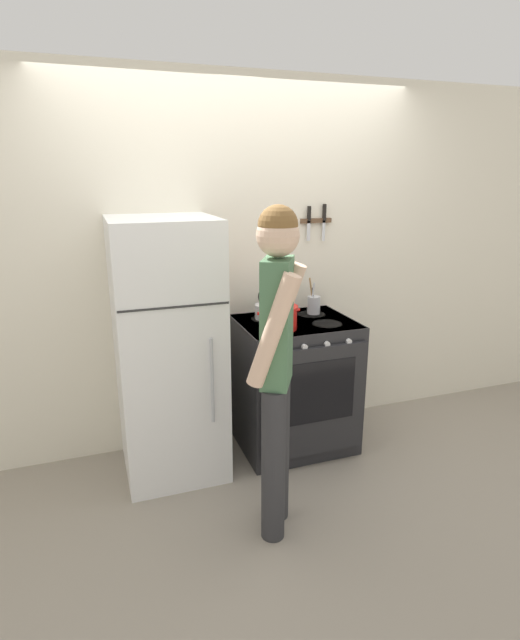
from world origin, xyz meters
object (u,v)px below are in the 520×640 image
at_px(dutch_oven_pot, 279,317).
at_px(stove_range, 296,384).
at_px(tea_kettle, 267,309).
at_px(utensil_jar, 314,304).
at_px(refrigerator, 169,350).
at_px(person, 277,357).

bearing_deg(dutch_oven_pot, stove_range, 29.10).
distance_m(tea_kettle, utensil_jar, 0.36).
height_order(stove_range, tea_kettle, tea_kettle).
bearing_deg(refrigerator, stove_range, -1.17).
bearing_deg(dutch_oven_pot, refrigerator, 170.61).
height_order(refrigerator, person, person).
bearing_deg(tea_kettle, refrigerator, -169.39).
bearing_deg(tea_kettle, person, -107.37).
bearing_deg(stove_range, utensil_jar, 39.14).
height_order(refrigerator, tea_kettle, refrigerator).
bearing_deg(person, stove_range, -0.86).
bearing_deg(dutch_oven_pot, person, -112.27).
height_order(stove_range, dutch_oven_pot, dutch_oven_pot).
xyz_separation_m(refrigerator, person, (0.43, -0.78, 0.18)).
distance_m(stove_range, dutch_oven_pot, 0.57).
relative_size(stove_range, dutch_oven_pot, 3.21).
relative_size(tea_kettle, person, 0.13).
distance_m(refrigerator, utensil_jar, 1.09).
relative_size(refrigerator, stove_range, 1.78).
bearing_deg(tea_kettle, dutch_oven_pot, -93.14).
xyz_separation_m(stove_range, tea_kettle, (-0.16, 0.15, 0.53)).
bearing_deg(tea_kettle, stove_range, -43.10).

